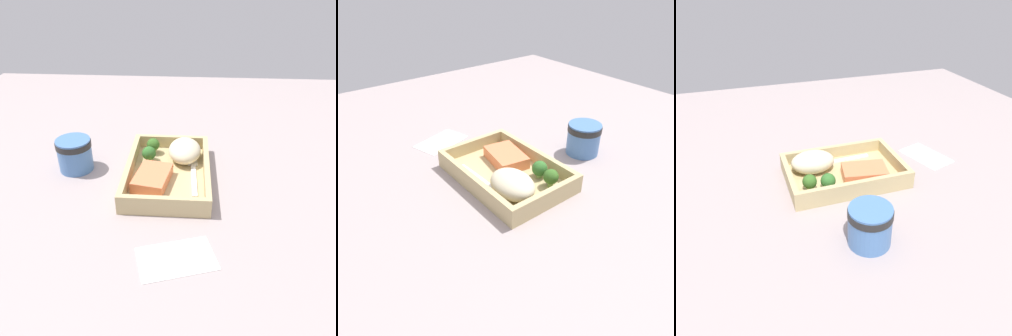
# 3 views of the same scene
# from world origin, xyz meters

# --- Properties ---
(ground_plane) EXTENTS (1.60, 1.60, 0.02)m
(ground_plane) POSITION_xyz_m (0.00, 0.00, -0.01)
(ground_plane) COLOR #9E8F8F
(takeout_tray) EXTENTS (0.27, 0.19, 0.01)m
(takeout_tray) POSITION_xyz_m (0.00, 0.00, 0.01)
(takeout_tray) COLOR tan
(takeout_tray) RESTS_ON ground_plane
(tray_rim) EXTENTS (0.27, 0.19, 0.03)m
(tray_rim) POSITION_xyz_m (0.00, 0.00, 0.03)
(tray_rim) COLOR tan
(tray_rim) RESTS_ON takeout_tray
(salmon_fillet) EXTENTS (0.11, 0.09, 0.03)m
(salmon_fillet) POSITION_xyz_m (-0.04, 0.03, 0.02)
(salmon_fillet) COLOR #ED7B4D
(salmon_fillet) RESTS_ON takeout_tray
(mashed_potatoes) EXTENTS (0.10, 0.08, 0.05)m
(mashed_potatoes) POSITION_xyz_m (0.07, -0.04, 0.04)
(mashed_potatoes) COLOR beige
(mashed_potatoes) RESTS_ON takeout_tray
(broccoli_floret_1) EXTENTS (0.03, 0.03, 0.04)m
(broccoli_floret_1) POSITION_xyz_m (0.05, 0.05, 0.03)
(broccoli_floret_1) COLOR #7FAC5F
(broccoli_floret_1) RESTS_ON takeout_tray
(broccoli_floret_2) EXTENTS (0.03, 0.03, 0.04)m
(broccoli_floret_2) POSITION_xyz_m (0.09, 0.04, 0.03)
(broccoli_floret_2) COLOR #7DA452
(broccoli_floret_2) RESTS_ON takeout_tray
(fork) EXTENTS (0.16, 0.02, 0.00)m
(fork) POSITION_xyz_m (0.00, -0.06, 0.01)
(fork) COLOR white
(fork) RESTS_ON takeout_tray
(paper_cup) EXTENTS (0.08, 0.08, 0.08)m
(paper_cup) POSITION_xyz_m (0.03, 0.22, 0.04)
(paper_cup) COLOR #4773AF
(paper_cup) RESTS_ON ground_plane
(receipt_slip) EXTENTS (0.11, 0.15, 0.00)m
(receipt_slip) POSITION_xyz_m (-0.24, -0.03, 0.00)
(receipt_slip) COLOR white
(receipt_slip) RESTS_ON ground_plane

